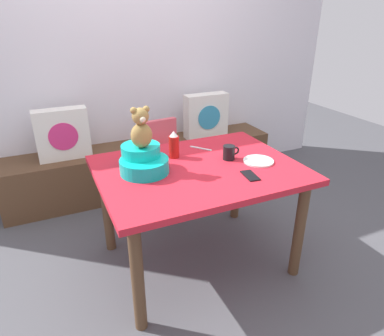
% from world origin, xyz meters
% --- Properties ---
extents(ground_plane, '(8.00, 8.00, 0.00)m').
position_xyz_m(ground_plane, '(0.00, 0.00, 0.00)').
color(ground_plane, '#4C4C51').
extents(back_wall, '(4.40, 0.10, 2.60)m').
position_xyz_m(back_wall, '(0.00, 1.51, 1.30)').
color(back_wall, silver).
rests_on(back_wall, ground_plane).
extents(window_bench, '(2.60, 0.44, 0.46)m').
position_xyz_m(window_bench, '(0.00, 1.24, 0.23)').
color(window_bench, brown).
rests_on(window_bench, ground_plane).
extents(pillow_floral_left, '(0.44, 0.15, 0.44)m').
position_xyz_m(pillow_floral_left, '(-0.72, 1.21, 0.68)').
color(pillow_floral_left, white).
rests_on(pillow_floral_left, window_bench).
extents(pillow_floral_right, '(0.44, 0.15, 0.44)m').
position_xyz_m(pillow_floral_right, '(0.66, 1.21, 0.68)').
color(pillow_floral_right, white).
rests_on(pillow_floral_right, window_bench).
extents(book_stack, '(0.20, 0.14, 0.09)m').
position_xyz_m(book_stack, '(0.13, 1.24, 0.51)').
color(book_stack, '#574160').
rests_on(book_stack, window_bench).
extents(dining_table, '(1.26, 0.97, 0.74)m').
position_xyz_m(dining_table, '(0.00, 0.00, 0.64)').
color(dining_table, red).
rests_on(dining_table, ground_plane).
extents(highchair, '(0.35, 0.48, 0.79)m').
position_xyz_m(highchair, '(0.08, 0.80, 0.52)').
color(highchair, '#D84C59').
rests_on(highchair, ground_plane).
extents(infant_seat_teal, '(0.30, 0.33, 0.16)m').
position_xyz_m(infant_seat_teal, '(-0.34, 0.08, 0.81)').
color(infant_seat_teal, '#0DBAAE').
rests_on(infant_seat_teal, dining_table).
extents(teddy_bear, '(0.13, 0.12, 0.25)m').
position_xyz_m(teddy_bear, '(-0.34, 0.08, 1.02)').
color(teddy_bear, olive).
rests_on(teddy_bear, infant_seat_teal).
extents(ketchup_bottle, '(0.07, 0.07, 0.18)m').
position_xyz_m(ketchup_bottle, '(-0.08, 0.21, 0.83)').
color(ketchup_bottle, red).
rests_on(ketchup_bottle, dining_table).
extents(coffee_mug, '(0.12, 0.08, 0.09)m').
position_xyz_m(coffee_mug, '(0.24, 0.03, 0.79)').
color(coffee_mug, black).
rests_on(coffee_mug, dining_table).
extents(dinner_plate_near, '(0.20, 0.20, 0.01)m').
position_xyz_m(dinner_plate_near, '(0.39, -0.09, 0.75)').
color(dinner_plate_near, white).
rests_on(dinner_plate_near, dining_table).
extents(cell_phone, '(0.09, 0.15, 0.01)m').
position_xyz_m(cell_phone, '(0.23, -0.25, 0.74)').
color(cell_phone, black).
rests_on(cell_phone, dining_table).
extents(table_fork, '(0.12, 0.14, 0.01)m').
position_xyz_m(table_fork, '(0.15, 0.28, 0.74)').
color(table_fork, silver).
rests_on(table_fork, dining_table).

